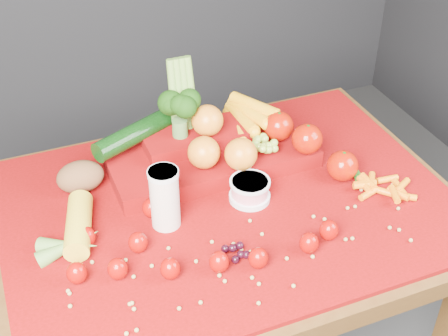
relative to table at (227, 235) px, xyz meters
name	(u,v)px	position (x,y,z in m)	size (l,w,h in m)	color
table	(227,235)	(0.00, 0.00, 0.00)	(1.10, 0.80, 0.75)	#381F0C
red_cloth	(227,204)	(0.00, 0.00, 0.10)	(1.05, 0.75, 0.01)	#780408
milk_glass	(165,196)	(-0.16, -0.02, 0.19)	(0.07, 0.07, 0.15)	beige
yogurt_bowl	(250,189)	(0.05, -0.01, 0.14)	(0.10, 0.10, 0.05)	silver
strawberry_scatter	(186,247)	(-0.15, -0.14, 0.13)	(0.58, 0.28, 0.05)	#980A00
dark_grape_cluster	(235,253)	(-0.06, -0.18, 0.12)	(0.06, 0.05, 0.03)	black
soybean_scatter	(263,256)	(0.00, -0.20, 0.11)	(0.84, 0.24, 0.01)	#A89248
corn_ear	(72,239)	(-0.37, -0.01, 0.13)	(0.22, 0.25, 0.06)	yellow
potato	(80,177)	(-0.31, 0.18, 0.15)	(0.11, 0.08, 0.08)	#4F3219
baby_carrot_pile	(386,192)	(0.36, -0.12, 0.12)	(0.17, 0.17, 0.03)	orange
green_bean_pile	(352,171)	(0.34, -0.01, 0.11)	(0.14, 0.12, 0.01)	#1D5413
produce_mound	(219,144)	(0.04, 0.15, 0.17)	(0.61, 0.38, 0.27)	#780408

